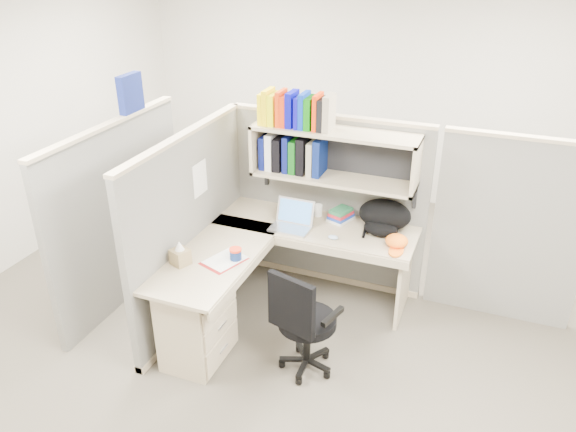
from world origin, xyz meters
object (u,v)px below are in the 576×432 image
at_px(desk, 231,296).
at_px(laptop, 290,217).
at_px(snack_canister, 236,254).
at_px(backpack, 383,217).
at_px(task_chair, 304,337).

xyz_separation_m(desk, laptop, (0.23, 0.71, 0.41)).
bearing_deg(desk, snack_canister, 80.70).
height_order(backpack, snack_canister, backpack).
bearing_deg(snack_canister, backpack, 42.37).
distance_m(laptop, backpack, 0.78).
height_order(snack_canister, task_chair, task_chair).
bearing_deg(laptop, snack_canister, -107.82).
xyz_separation_m(desk, task_chair, (0.66, -0.12, -0.12)).
bearing_deg(backpack, laptop, -152.74).
distance_m(backpack, snack_canister, 1.29).
relative_size(snack_canister, task_chair, 0.11).
bearing_deg(laptop, task_chair, -61.39).
bearing_deg(backpack, snack_canister, -129.05).
height_order(laptop, task_chair, laptop).
bearing_deg(backpack, task_chair, -97.39).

